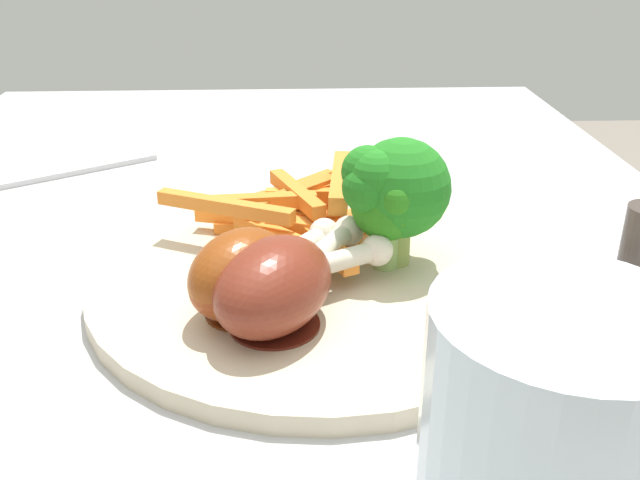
{
  "coord_description": "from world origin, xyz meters",
  "views": [
    {
      "loc": [
        -0.45,
        -0.03,
        0.97
      ],
      "look_at": [
        -0.06,
        -0.05,
        0.79
      ],
      "focal_mm": 39.56,
      "sensor_mm": 36.0,
      "label": 1
    }
  ],
  "objects_px": {
    "broccoli_floret_front": "(392,186)",
    "chicken_drumstick_near": "(254,271)",
    "dinner_plate": "(320,277)",
    "chicken_drumstick_extra": "(278,283)",
    "fork": "(54,175)",
    "carrot_fries_pile": "(304,209)",
    "broccoli_floret_middle": "(390,204)",
    "chicken_drumstick_far": "(264,278)",
    "dining_table": "(260,403)"
  },
  "relations": [
    {
      "from": "broccoli_floret_front",
      "to": "chicken_drumstick_near",
      "type": "xyz_separation_m",
      "value": [
        -0.05,
        0.08,
        -0.03
      ]
    },
    {
      "from": "dinner_plate",
      "to": "chicken_drumstick_extra",
      "type": "relative_size",
      "value": 2.18
    },
    {
      "from": "broccoli_floret_front",
      "to": "chicken_drumstick_near",
      "type": "distance_m",
      "value": 0.1
    },
    {
      "from": "broccoli_floret_front",
      "to": "fork",
      "type": "distance_m",
      "value": 0.34
    },
    {
      "from": "carrot_fries_pile",
      "to": "chicken_drumstick_near",
      "type": "relative_size",
      "value": 1.51
    },
    {
      "from": "chicken_drumstick_near",
      "to": "fork",
      "type": "xyz_separation_m",
      "value": [
        0.26,
        0.19,
        -0.03
      ]
    },
    {
      "from": "dinner_plate",
      "to": "broccoli_floret_middle",
      "type": "xyz_separation_m",
      "value": [
        0.0,
        -0.04,
        0.05
      ]
    },
    {
      "from": "chicken_drumstick_near",
      "to": "chicken_drumstick_far",
      "type": "bearing_deg",
      "value": -128.28
    },
    {
      "from": "dining_table",
      "to": "fork",
      "type": "xyz_separation_m",
      "value": [
        0.15,
        0.18,
        0.14
      ]
    },
    {
      "from": "carrot_fries_pile",
      "to": "fork",
      "type": "height_order",
      "value": "carrot_fries_pile"
    },
    {
      "from": "chicken_drumstick_near",
      "to": "chicken_drumstick_far",
      "type": "height_order",
      "value": "chicken_drumstick_near"
    },
    {
      "from": "dining_table",
      "to": "fork",
      "type": "relative_size",
      "value": 5.11
    },
    {
      "from": "broccoli_floret_front",
      "to": "chicken_drumstick_far",
      "type": "xyz_separation_m",
      "value": [
        -0.06,
        0.08,
        -0.03
      ]
    },
    {
      "from": "dinner_plate",
      "to": "chicken_drumstick_extra",
      "type": "distance_m",
      "value": 0.07
    },
    {
      "from": "broccoli_floret_middle",
      "to": "chicken_drumstick_near",
      "type": "bearing_deg",
      "value": 120.94
    },
    {
      "from": "dinner_plate",
      "to": "chicken_drumstick_near",
      "type": "relative_size",
      "value": 2.68
    },
    {
      "from": "broccoli_floret_middle",
      "to": "chicken_drumstick_far",
      "type": "relative_size",
      "value": 0.52
    },
    {
      "from": "broccoli_floret_front",
      "to": "broccoli_floret_middle",
      "type": "height_order",
      "value": "broccoli_floret_front"
    },
    {
      "from": "broccoli_floret_middle",
      "to": "carrot_fries_pile",
      "type": "bearing_deg",
      "value": 45.31
    },
    {
      "from": "chicken_drumstick_far",
      "to": "chicken_drumstick_extra",
      "type": "xyz_separation_m",
      "value": [
        -0.01,
        -0.01,
        0.0
      ]
    },
    {
      "from": "dinner_plate",
      "to": "fork",
      "type": "bearing_deg",
      "value": 47.57
    },
    {
      "from": "broccoli_floret_middle",
      "to": "chicken_drumstick_extra",
      "type": "bearing_deg",
      "value": 132.95
    },
    {
      "from": "dinner_plate",
      "to": "chicken_drumstick_near",
      "type": "bearing_deg",
      "value": 140.97
    },
    {
      "from": "dinner_plate",
      "to": "chicken_drumstick_near",
      "type": "distance_m",
      "value": 0.07
    },
    {
      "from": "dinner_plate",
      "to": "chicken_drumstick_near",
      "type": "xyz_separation_m",
      "value": [
        -0.05,
        0.04,
        0.03
      ]
    },
    {
      "from": "dining_table",
      "to": "chicken_drumstick_near",
      "type": "relative_size",
      "value": 9.12
    },
    {
      "from": "dinner_plate",
      "to": "fork",
      "type": "distance_m",
      "value": 0.31
    },
    {
      "from": "chicken_drumstick_near",
      "to": "fork",
      "type": "bearing_deg",
      "value": 36.6
    },
    {
      "from": "broccoli_floret_front",
      "to": "chicken_drumstick_near",
      "type": "bearing_deg",
      "value": 122.59
    },
    {
      "from": "dining_table",
      "to": "chicken_drumstick_near",
      "type": "xyz_separation_m",
      "value": [
        -0.1,
        -0.01,
        0.17
      ]
    },
    {
      "from": "dining_table",
      "to": "chicken_drumstick_extra",
      "type": "height_order",
      "value": "chicken_drumstick_extra"
    },
    {
      "from": "dinner_plate",
      "to": "carrot_fries_pile",
      "type": "bearing_deg",
      "value": 9.59
    },
    {
      "from": "dining_table",
      "to": "chicken_drumstick_near",
      "type": "height_order",
      "value": "chicken_drumstick_near"
    },
    {
      "from": "dinner_plate",
      "to": "broccoli_floret_middle",
      "type": "distance_m",
      "value": 0.06
    },
    {
      "from": "dining_table",
      "to": "dinner_plate",
      "type": "height_order",
      "value": "dinner_plate"
    },
    {
      "from": "dinner_plate",
      "to": "chicken_drumstick_extra",
      "type": "xyz_separation_m",
      "value": [
        -0.06,
        0.02,
        0.03
      ]
    },
    {
      "from": "dining_table",
      "to": "chicken_drumstick_far",
      "type": "xyz_separation_m",
      "value": [
        -0.11,
        -0.01,
        0.17
      ]
    },
    {
      "from": "broccoli_floret_front",
      "to": "chicken_drumstick_far",
      "type": "relative_size",
      "value": 0.65
    },
    {
      "from": "dinner_plate",
      "to": "carrot_fries_pile",
      "type": "height_order",
      "value": "carrot_fries_pile"
    },
    {
      "from": "chicken_drumstick_extra",
      "to": "broccoli_floret_middle",
      "type": "bearing_deg",
      "value": -47.05
    },
    {
      "from": "dining_table",
      "to": "broccoli_floret_front",
      "type": "xyz_separation_m",
      "value": [
        -0.05,
        -0.09,
        0.2
      ]
    },
    {
      "from": "broccoli_floret_front",
      "to": "broccoli_floret_middle",
      "type": "xyz_separation_m",
      "value": [
        -0.0,
        0.0,
        -0.01
      ]
    },
    {
      "from": "chicken_drumstick_extra",
      "to": "carrot_fries_pile",
      "type": "bearing_deg",
      "value": -8.14
    },
    {
      "from": "dining_table",
      "to": "broccoli_floret_middle",
      "type": "distance_m",
      "value": 0.21
    },
    {
      "from": "fork",
      "to": "chicken_drumstick_near",
      "type": "bearing_deg",
      "value": 93.98
    },
    {
      "from": "broccoli_floret_front",
      "to": "chicken_drumstick_extra",
      "type": "relative_size",
      "value": 0.62
    },
    {
      "from": "dining_table",
      "to": "broccoli_floret_front",
      "type": "relative_size",
      "value": 11.94
    },
    {
      "from": "carrot_fries_pile",
      "to": "fork",
      "type": "distance_m",
      "value": 0.27
    },
    {
      "from": "broccoli_floret_front",
      "to": "broccoli_floret_middle",
      "type": "bearing_deg",
      "value": 162.18
    },
    {
      "from": "broccoli_floret_front",
      "to": "fork",
      "type": "bearing_deg",
      "value": 53.21
    }
  ]
}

